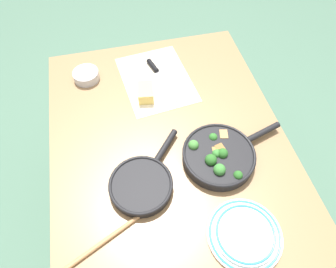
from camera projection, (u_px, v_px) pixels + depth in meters
ground_plane at (168, 207)px, 1.85m from camera, size 14.00×14.00×0.00m
dining_table_red at (168, 148)px, 1.28m from camera, size 1.19×0.94×0.78m
skillet_broccoli at (219, 155)px, 1.13m from camera, size 0.28×0.42×0.07m
skillet_eggs at (142, 184)px, 1.07m from camera, size 0.33×0.30×0.04m
wooden_spoon at (129, 223)px, 1.00m from camera, size 0.19×0.37×0.02m
parchment_sheet at (156, 79)px, 1.39m from camera, size 0.42×0.34×0.00m
grater_knife at (159, 74)px, 1.40m from camera, size 0.28×0.11×0.02m
cheese_block at (146, 93)px, 1.31m from camera, size 0.11×0.08×0.05m
dinner_plate_stack at (245, 234)px, 0.98m from camera, size 0.25×0.25×0.03m
prep_bowl_steel at (86, 75)px, 1.38m from camera, size 0.12×0.12×0.04m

